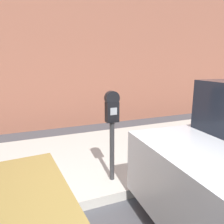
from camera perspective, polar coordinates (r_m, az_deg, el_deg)
name	(u,v)px	position (r m, az deg, el deg)	size (l,w,h in m)	color
sidewalk	(79,160)	(4.42, -8.56, -12.29)	(24.00, 2.80, 0.15)	#BCB7AD
building_facade	(51,14)	(6.78, -15.63, 23.43)	(24.00, 0.30, 6.47)	#935642
parking_meter	(112,121)	(3.23, 0.00, -2.38)	(0.21, 0.12, 1.39)	#2D2D30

